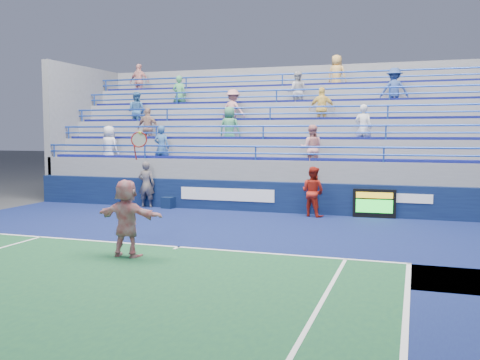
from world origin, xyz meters
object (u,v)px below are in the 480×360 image
(ball_girl, at_px, (313,192))
(judge_chair, at_px, (169,202))
(serve_speed_board, at_px, (374,204))
(tennis_player, at_px, (127,218))
(line_judge, at_px, (146,184))

(ball_girl, bearing_deg, judge_chair, 19.60)
(serve_speed_board, xyz_separation_m, tennis_player, (-4.96, -7.56, 0.41))
(tennis_player, bearing_deg, line_judge, 115.08)
(serve_speed_board, height_order, ball_girl, ball_girl)
(tennis_player, relative_size, ball_girl, 1.69)
(tennis_player, bearing_deg, serve_speed_board, 56.73)
(tennis_player, distance_m, ball_girl, 7.79)
(judge_chair, distance_m, line_judge, 1.11)
(judge_chair, distance_m, ball_girl, 5.57)
(judge_chair, bearing_deg, serve_speed_board, 0.41)
(serve_speed_board, bearing_deg, ball_girl, -170.32)
(judge_chair, height_order, line_judge, line_judge)
(tennis_player, relative_size, line_judge, 1.62)
(ball_girl, bearing_deg, serve_speed_board, -147.73)
(serve_speed_board, xyz_separation_m, ball_girl, (-2.01, -0.34, 0.37))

